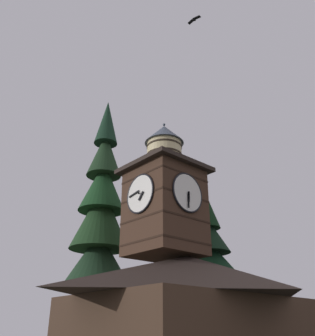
{
  "coord_description": "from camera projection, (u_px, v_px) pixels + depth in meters",
  "views": [
    {
      "loc": [
        12.14,
        12.79,
        2.11
      ],
      "look_at": [
        -0.9,
        -1.9,
        10.85
      ],
      "focal_mm": 39.38,
      "sensor_mm": 36.0,
      "label": 1
    }
  ],
  "objects": [
    {
      "name": "clock_tower",
      "position": [
        165.0,
        198.0,
        20.84
      ],
      "size": [
        4.2,
        4.2,
        8.18
      ],
      "color": "#422B1E",
      "rests_on": "building_main"
    },
    {
      "name": "building_main",
      "position": [
        190.0,
        313.0,
        18.15
      ],
      "size": [
        11.5,
        8.61,
        5.74
      ],
      "color": "#422D20",
      "rests_on": "ground_plane"
    },
    {
      "name": "flying_bird_high",
      "position": [
        194.0,
        19.0,
        18.5
      ],
      "size": [
        0.24,
        0.75,
        0.13
      ],
      "color": "black"
    },
    {
      "name": "pine_tree_behind",
      "position": [
        99.0,
        243.0,
        24.0
      ],
      "size": [
        5.33,
        5.33,
        18.34
      ],
      "color": "#473323",
      "rests_on": "ground_plane"
    },
    {
      "name": "pine_tree_aside",
      "position": [
        209.0,
        283.0,
        25.9
      ],
      "size": [
        7.09,
        7.09,
        12.21
      ],
      "color": "#473323",
      "rests_on": "ground_plane"
    },
    {
      "name": "moon",
      "position": [
        107.0,
        242.0,
        55.18
      ],
      "size": [
        2.19,
        2.19,
        2.19
      ],
      "color": "silver"
    }
  ]
}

